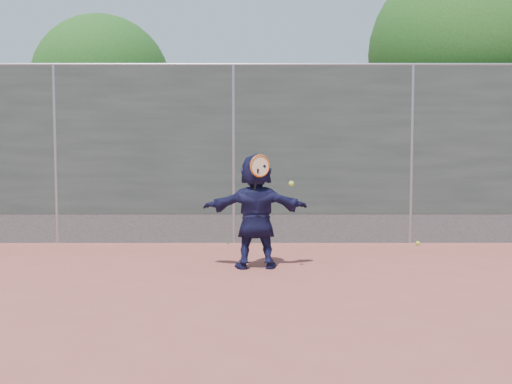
{
  "coord_description": "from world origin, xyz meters",
  "views": [
    {
      "loc": [
        0.36,
        -6.11,
        1.54
      ],
      "look_at": [
        0.37,
        1.41,
        1.01
      ],
      "focal_mm": 40.0,
      "sensor_mm": 36.0,
      "label": 1
    }
  ],
  "objects": [
    {
      "name": "ball_ground",
      "position": [
        3.06,
        3.25,
        0.03
      ],
      "size": [
        0.07,
        0.07,
        0.07
      ],
      "primitive_type": "sphere",
      "color": "#A6D02E",
      "rests_on": "ground"
    },
    {
      "name": "player",
      "position": [
        0.37,
        1.41,
        0.76
      ],
      "size": [
        1.44,
        0.54,
        1.52
      ],
      "primitive_type": "imported",
      "rotation": [
        0.0,
        0.0,
        3.2
      ],
      "color": "#15163B",
      "rests_on": "ground"
    },
    {
      "name": "weed_clump",
      "position": [
        0.29,
        3.38,
        0.13
      ],
      "size": [
        0.68,
        0.07,
        0.3
      ],
      "color": "#387226",
      "rests_on": "ground"
    },
    {
      "name": "swing_action",
      "position": [
        0.46,
        1.2,
        1.32
      ],
      "size": [
        0.57,
        0.17,
        0.51
      ],
      "color": "#C25312",
      "rests_on": "ground"
    },
    {
      "name": "tree_right",
      "position": [
        4.68,
        5.75,
        3.49
      ],
      "size": [
        3.78,
        3.6,
        5.39
      ],
      "color": "#382314",
      "rests_on": "ground"
    },
    {
      "name": "tree_left",
      "position": [
        -2.85,
        6.55,
        2.94
      ],
      "size": [
        3.15,
        3.0,
        4.53
      ],
      "color": "#382314",
      "rests_on": "ground"
    },
    {
      "name": "ground",
      "position": [
        0.0,
        0.0,
        0.0
      ],
      "size": [
        80.0,
        80.0,
        0.0
      ],
      "primitive_type": "plane",
      "color": "#9E4C42",
      "rests_on": "ground"
    },
    {
      "name": "fence",
      "position": [
        -0.0,
        3.5,
        1.58
      ],
      "size": [
        20.0,
        0.06,
        3.03
      ],
      "color": "#38423D",
      "rests_on": "ground"
    }
  ]
}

